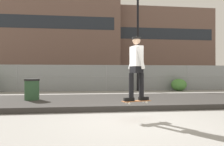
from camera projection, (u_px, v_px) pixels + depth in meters
name	position (u px, v px, depth m)	size (l,w,h in m)	color
ground_plane	(135.00, 122.00, 5.06)	(120.00, 120.00, 0.00)	gray
gravel_berm	(118.00, 101.00, 8.24)	(12.70, 3.73, 0.19)	#33302D
skateboard	(136.00, 101.00, 5.24)	(0.82, 0.40, 0.07)	#9E5B33
skater	(136.00, 64.00, 5.25)	(0.72, 0.62, 1.72)	black
chain_fence	(106.00, 78.00, 14.05)	(24.61, 0.06, 1.85)	gray
street_lamp	(138.00, 31.00, 13.94)	(0.44, 0.44, 6.89)	black
parked_car_near	(56.00, 78.00, 17.10)	(4.49, 2.12, 1.66)	silver
parked_car_mid	(131.00, 78.00, 17.87)	(4.41, 1.98, 1.66)	navy
library_building	(46.00, 40.00, 44.45)	(31.74, 15.27, 17.76)	brown
office_block	(155.00, 47.00, 50.70)	(23.54, 15.18, 16.08)	brown
shrub_center	(179.00, 85.00, 14.04)	(1.11, 0.91, 0.86)	#477F38
trash_bin	(32.00, 92.00, 7.85)	(0.59, 0.59, 1.03)	#2D5133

